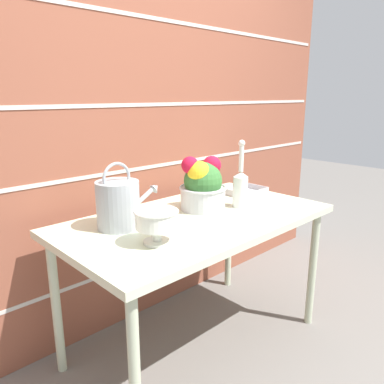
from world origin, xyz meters
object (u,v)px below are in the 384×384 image
(watering_can, at_px, (119,204))
(crystal_pedestal_bowl, at_px, (156,221))
(wire_tray, at_px, (246,192))
(flower_planter, at_px, (203,185))
(glass_decanter, at_px, (240,186))

(watering_can, height_order, crystal_pedestal_bowl, watering_can)
(watering_can, bearing_deg, wire_tray, -1.70)
(crystal_pedestal_bowl, height_order, flower_planter, flower_planter)
(crystal_pedestal_bowl, height_order, glass_decanter, glass_decanter)
(watering_can, relative_size, wire_tray, 1.50)
(flower_planter, bearing_deg, watering_can, 172.58)
(watering_can, height_order, glass_decanter, glass_decanter)
(watering_can, distance_m, crystal_pedestal_bowl, 0.27)
(flower_planter, relative_size, wire_tray, 1.26)
(crystal_pedestal_bowl, xyz_separation_m, wire_tray, (0.89, 0.24, -0.09))
(crystal_pedestal_bowl, distance_m, glass_decanter, 0.66)
(crystal_pedestal_bowl, distance_m, wire_tray, 0.93)
(watering_can, distance_m, flower_planter, 0.49)
(crystal_pedestal_bowl, bearing_deg, flower_planter, 23.56)
(flower_planter, bearing_deg, glass_decanter, -32.81)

